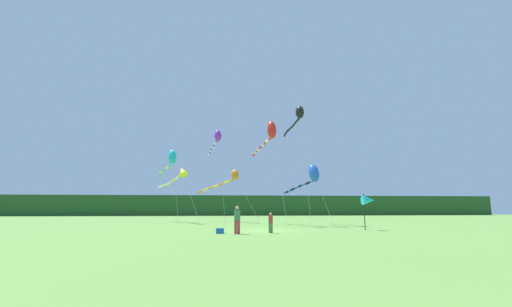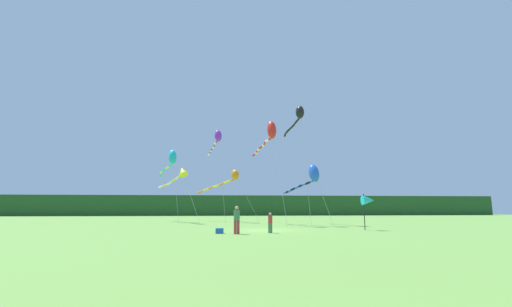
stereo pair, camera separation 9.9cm
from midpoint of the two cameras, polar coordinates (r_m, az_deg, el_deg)
ground_plane at (r=25.15m, az=1.56°, el=-12.51°), size 120.00×120.00×0.00m
distant_treeline at (r=69.97m, az=-3.30°, el=-8.52°), size 108.00×2.96×3.93m
person_adult at (r=21.71m, az=-3.05°, el=-10.59°), size 0.37×0.37×1.69m
person_child at (r=22.65m, az=2.47°, el=-11.11°), size 0.28×0.28×1.28m
cooler_box at (r=22.30m, az=-5.89°, el=-12.53°), size 0.49×0.43×0.32m
banner_flag_pole at (r=26.63m, az=18.06°, el=-7.35°), size 0.90×0.70×2.59m
kite_cyan at (r=40.76m, az=-13.64°, el=-0.85°), size 3.55×8.57×8.24m
kite_purple at (r=40.97m, az=-6.33°, el=2.51°), size 2.29×7.81×10.61m
kite_blue at (r=31.52m, az=9.26°, el=-3.48°), size 3.08×6.24×5.56m
kite_red at (r=32.80m, az=2.43°, el=3.48°), size 2.12×8.60×9.74m
kite_black at (r=35.34m, az=7.10°, el=6.37°), size 1.36×6.89×11.73m
kite_yellow at (r=37.48m, az=-12.31°, el=-3.25°), size 5.37×8.25×6.01m
kite_orange at (r=38.58m, az=-4.22°, el=-4.02°), size 6.90×7.14×5.84m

